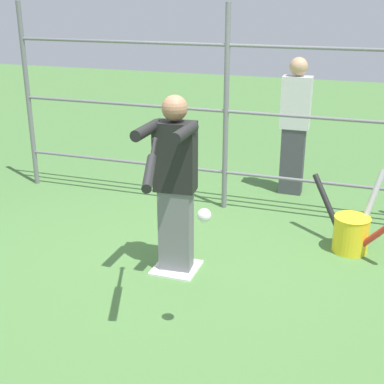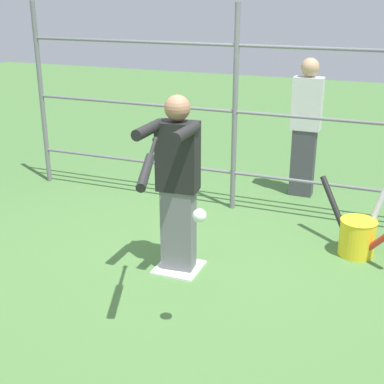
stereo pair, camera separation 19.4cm
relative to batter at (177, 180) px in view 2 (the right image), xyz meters
The scene contains 8 objects.
ground_plane 0.87m from the batter, 90.00° to the right, with size 24.00×24.00×0.00m, color #4C7A3D.
home_plate 0.86m from the batter, 90.00° to the right, with size 0.40×0.40×0.02m.
fence_backstop 1.64m from the batter, 90.00° to the right, with size 5.25×0.06×2.30m.
batter is the anchor object (origin of this frame).
baseball_bat_swinging 0.98m from the batter, 100.27° to the left, with size 0.32×0.80×0.16m.
softball_in_flight 1.11m from the batter, 121.19° to the left, with size 0.10×0.10×0.10m.
bat_bucket 1.87m from the batter, 148.20° to the right, with size 0.96×0.78×0.80m.
bystander_behind_fence 2.46m from the batter, 105.68° to the right, with size 0.35×0.22×1.69m.
Camera 2 is at (-1.75, 4.02, 2.40)m, focal length 50.00 mm.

